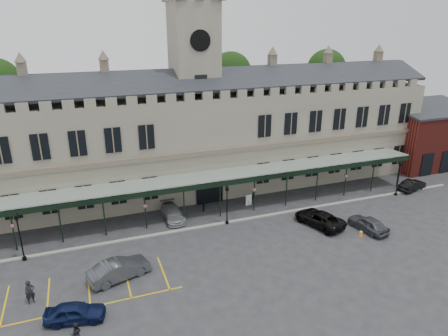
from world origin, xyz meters
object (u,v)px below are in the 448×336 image
object	(u,v)px
lamp_post_mid	(227,201)
traffic_cone	(361,233)
car_right_b	(412,185)
car_taxi	(173,213)
person_a	(30,292)
car_left_a	(75,312)
car_van	(319,218)
lamp_post_left	(19,232)
lamp_post_right	(399,175)
clock_tower	(195,83)
car_left_b	(119,269)
station_building	(196,138)
sign_board	(249,200)
car_right_a	(368,224)
person_b	(76,334)

from	to	relation	value
lamp_post_mid	traffic_cone	world-z (taller)	lamp_post_mid
car_right_b	car_taxi	bearing A→B (deg)	70.00
car_taxi	person_a	distance (m)	16.32
car_left_a	car_right_b	distance (m)	41.28
lamp_post_mid	car_van	size ratio (longest dim) A/B	0.81
lamp_post_left	lamp_post_right	world-z (taller)	lamp_post_left
lamp_post_right	car_right_b	xyz separation A→B (m)	(2.99, 0.56, -1.97)
lamp_post_left	car_left_a	world-z (taller)	lamp_post_left
lamp_post_right	traffic_cone	distance (m)	12.55
clock_tower	car_left_b	distance (m)	23.56
person_a	lamp_post_left	bearing A→B (deg)	79.92
lamp_post_mid	traffic_cone	size ratio (longest dim) A/B	6.77
station_building	clock_tower	size ratio (longest dim) A/B	2.42
lamp_post_right	sign_board	xyz separation A→B (m)	(-17.99, 3.61, -2.04)
car_left_a	car_right_a	distance (m)	28.24
lamp_post_mid	sign_board	size ratio (longest dim) A/B	3.50
car_left_a	station_building	bearing A→B (deg)	-25.37
lamp_post_mid	traffic_cone	xyz separation A→B (m)	(11.56, -6.89, -2.31)
clock_tower	person_a	size ratio (longest dim) A/B	12.90
lamp_post_right	car_right_b	distance (m)	3.63
car_right_a	car_left_a	bearing A→B (deg)	-1.40
car_van	person_a	world-z (taller)	person_a
station_building	clock_tower	world-z (taller)	clock_tower
sign_board	person_a	xyz separation A→B (m)	(-22.13, -10.10, 0.34)
person_a	person_b	size ratio (longest dim) A/B	1.19
car_left_a	car_right_b	size ratio (longest dim) A/B	1.00
sign_board	clock_tower	bearing A→B (deg)	115.11
lamp_post_right	sign_board	world-z (taller)	lamp_post_right
clock_tower	lamp_post_mid	distance (m)	14.95
car_taxi	person_b	size ratio (longest dim) A/B	2.88
person_a	car_right_a	bearing A→B (deg)	-18.55
clock_tower	sign_board	distance (m)	15.00
person_b	lamp_post_left	bearing A→B (deg)	-68.65
station_building	lamp_post_mid	xyz separation A→B (m)	(0.08, -10.58, -3.84)
lamp_post_right	car_van	bearing A→B (deg)	-165.60
car_right_a	car_right_b	size ratio (longest dim) A/B	1.06
car_left_b	person_b	distance (m)	7.21
car_right_a	car_right_b	bearing A→B (deg)	-160.22
lamp_post_right	car_taxi	distance (m)	27.28
station_building	car_left_a	size ratio (longest dim) A/B	14.43
lamp_post_mid	car_left_a	bearing A→B (deg)	-146.83
person_a	person_b	distance (m)	6.29
car_left_b	car_right_b	bearing A→B (deg)	-98.20
lamp_post_left	car_right_a	bearing A→B (deg)	-10.55
traffic_cone	car_right_a	xyz separation A→B (m)	(1.36, 0.69, 0.43)
lamp_post_mid	person_b	world-z (taller)	lamp_post_mid
lamp_post_mid	car_van	distance (m)	9.76
lamp_post_left	car_left_a	xyz separation A→B (m)	(4.18, -9.65, -2.11)
station_building	car_left_a	bearing A→B (deg)	-126.28
lamp_post_left	car_taxi	bearing A→B (deg)	12.81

